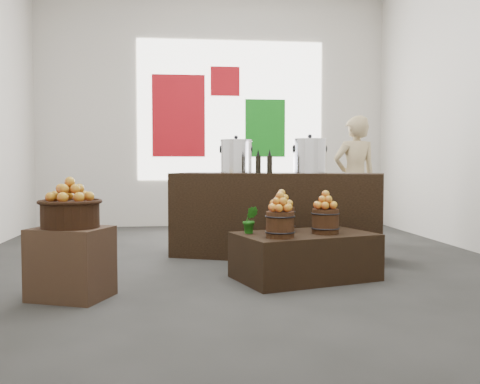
{
  "coord_description": "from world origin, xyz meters",
  "views": [
    {
      "loc": [
        -0.56,
        -5.79,
        1.07
      ],
      "look_at": [
        0.03,
        -0.4,
        0.79
      ],
      "focal_mm": 40.0,
      "sensor_mm": 36.0,
      "label": 1
    }
  ],
  "objects": [
    {
      "name": "apples_in_bucket_front_left",
      "position": [
        0.3,
        -1.2,
        0.74
      ],
      "size": [
        0.19,
        0.19,
        0.17
      ],
      "primitive_type": null,
      "color": "#A9051C",
      "rests_on": "apple_bucket_front_left"
    },
    {
      "name": "shopper",
      "position": [
        1.84,
        1.41,
        0.87
      ],
      "size": [
        0.69,
        0.5,
        1.74
      ],
      "primitive_type": "imported",
      "rotation": [
        0.0,
        0.0,
        3.29
      ],
      "color": "tan",
      "rests_on": "ground"
    },
    {
      "name": "counter",
      "position": [
        0.53,
        0.25,
        0.49
      ],
      "size": [
        2.48,
        1.58,
        0.97
      ],
      "primitive_type": "cube",
      "rotation": [
        0.0,
        0.0,
        -0.38
      ],
      "color": "black",
      "rests_on": "ground"
    },
    {
      "name": "wicker_basket",
      "position": [
        -1.44,
        -1.44,
        0.67
      ],
      "size": [
        0.46,
        0.46,
        0.21
      ],
      "primitive_type": "cylinder",
      "color": "black",
      "rests_on": "crate"
    },
    {
      "name": "stock_pot_left",
      "position": [
        0.08,
        0.43,
        1.15
      ],
      "size": [
        0.37,
        0.37,
        0.37
      ],
      "primitive_type": "cylinder",
      "color": "silver",
      "rests_on": "counter"
    },
    {
      "name": "deco_red_left",
      "position": [
        -0.6,
        3.47,
        1.9
      ],
      "size": [
        0.9,
        0.04,
        1.4
      ],
      "primitive_type": "cube",
      "color": "#B70E17",
      "rests_on": "back_wall"
    },
    {
      "name": "apples_in_basket",
      "position": [
        -1.44,
        -1.44,
        0.87
      ],
      "size": [
        0.36,
        0.36,
        0.19
      ],
      "primitive_type": null,
      "color": "#A9051C",
      "rests_on": "wicker_basket"
    },
    {
      "name": "herb_garnish_left",
      "position": [
        0.07,
        -0.89,
        0.56
      ],
      "size": [
        0.15,
        0.13,
        0.25
      ],
      "primitive_type": "imported",
      "rotation": [
        0.0,
        0.0,
        -0.15
      ],
      "color": "#1A6314",
      "rests_on": "display_table"
    },
    {
      "name": "herb_garnish_right",
      "position": [
        0.86,
        -0.63,
        0.55
      ],
      "size": [
        0.26,
        0.23,
        0.25
      ],
      "primitive_type": "imported",
      "rotation": [
        0.0,
        0.0,
        0.18
      ],
      "color": "#1A6314",
      "rests_on": "display_table"
    },
    {
      "name": "oil_cruets",
      "position": [
        0.44,
        0.03,
        1.11
      ],
      "size": [
        0.18,
        0.12,
        0.27
      ],
      "primitive_type": null,
      "rotation": [
        0.0,
        0.0,
        -0.38
      ],
      "color": "black",
      "rests_on": "counter"
    },
    {
      "name": "apple_bucket_front_left",
      "position": [
        0.3,
        -1.2,
        0.54
      ],
      "size": [
        0.25,
        0.25,
        0.23
      ],
      "primitive_type": "cylinder",
      "color": "#3C1D10",
      "rests_on": "display_table"
    },
    {
      "name": "apple_bucket_rear",
      "position": [
        0.4,
        -0.75,
        0.54
      ],
      "size": [
        0.25,
        0.25,
        0.23
      ],
      "primitive_type": "cylinder",
      "color": "#3C1D10",
      "rests_on": "display_table"
    },
    {
      "name": "stock_pot_center",
      "position": [
        0.88,
        0.11,
        1.15
      ],
      "size": [
        0.37,
        0.37,
        0.37
      ],
      "primitive_type": "cylinder",
      "color": "silver",
      "rests_on": "counter"
    },
    {
      "name": "back_wall",
      "position": [
        0.0,
        3.5,
        2.0
      ],
      "size": [
        6.0,
        0.04,
        4.0
      ],
      "primitive_type": "cube",
      "color": "silver",
      "rests_on": "ground"
    },
    {
      "name": "deco_red_upper",
      "position": [
        0.2,
        3.47,
        2.5
      ],
      "size": [
        0.5,
        0.04,
        0.5
      ],
      "primitive_type": "cube",
      "color": "#B70E17",
      "rests_on": "back_wall"
    },
    {
      "name": "crate",
      "position": [
        -1.44,
        -1.44,
        0.28
      ],
      "size": [
        0.7,
        0.64,
        0.57
      ],
      "primitive_type": "cube",
      "rotation": [
        0.0,
        0.0,
        -0.37
      ],
      "color": "#473121",
      "rests_on": "ground"
    },
    {
      "name": "display_table",
      "position": [
        0.58,
        -0.93,
        0.21
      ],
      "size": [
        1.41,
        1.1,
        0.43
      ],
      "primitive_type": "cube",
      "rotation": [
        0.0,
        0.0,
        0.3
      ],
      "color": "black",
      "rests_on": "ground"
    },
    {
      "name": "apples_in_bucket_front_right",
      "position": [
        0.77,
        -0.97,
        0.74
      ],
      "size": [
        0.19,
        0.19,
        0.17
      ],
      "primitive_type": null,
      "color": "#A9051C",
      "rests_on": "apple_bucket_front_right"
    },
    {
      "name": "ground",
      "position": [
        0.0,
        0.0,
        0.0
      ],
      "size": [
        7.0,
        7.0,
        0.0
      ],
      "primitive_type": "plane",
      "color": "#31312F",
      "rests_on": "ground"
    },
    {
      "name": "apples_in_bucket_rear",
      "position": [
        0.4,
        -0.75,
        0.74
      ],
      "size": [
        0.19,
        0.19,
        0.17
      ],
      "primitive_type": null,
      "color": "#A9051C",
      "rests_on": "apple_bucket_rear"
    },
    {
      "name": "back_opening",
      "position": [
        0.3,
        3.48,
        2.0
      ],
      "size": [
        3.2,
        0.02,
        2.4
      ],
      "primitive_type": "cube",
      "color": "white",
      "rests_on": "back_wall"
    },
    {
      "name": "apple_bucket_front_right",
      "position": [
        0.77,
        -0.97,
        0.54
      ],
      "size": [
        0.25,
        0.25,
        0.23
      ],
      "primitive_type": "cylinder",
      "color": "#3C1D10",
      "rests_on": "display_table"
    },
    {
      "name": "deco_green_right",
      "position": [
        0.9,
        3.47,
        1.7
      ],
      "size": [
        0.7,
        0.04,
        1.0
      ],
      "primitive_type": "cube",
      "color": "#137E18",
      "rests_on": "back_wall"
    }
  ]
}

